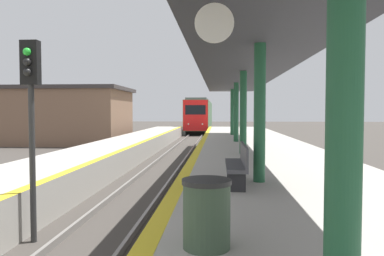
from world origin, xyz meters
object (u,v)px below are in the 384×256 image
object	(u,v)px
signal_near	(31,101)
bench	(239,163)
train	(200,115)
trash_bin	(207,213)

from	to	relation	value
signal_near	bench	bearing A→B (deg)	15.30
bench	signal_near	bearing A→B (deg)	-164.70
train	bench	distance (m)	43.01
train	bench	bearing A→B (deg)	-85.98
signal_near	bench	size ratio (longest dim) A/B	2.10
train	trash_bin	world-z (taller)	train
train	bench	size ratio (longest dim) A/B	10.89
trash_bin	bench	world-z (taller)	bench
train	bench	xyz separation A→B (m)	(3.01, -42.90, -0.64)
signal_near	trash_bin	size ratio (longest dim) A/B	4.90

